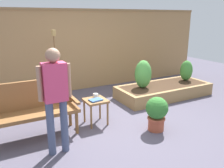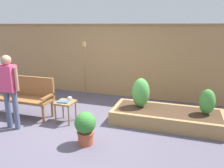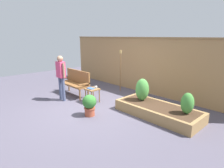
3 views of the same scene
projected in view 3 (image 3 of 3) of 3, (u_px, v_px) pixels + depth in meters
ground_plane at (91, 107)px, 6.03m from camera, size 14.00×14.00×0.00m
fence_back at (142, 65)px, 7.50m from camera, size 8.40×0.14×2.16m
garden_bench at (76, 81)px, 7.19m from camera, size 1.44×0.48×0.94m
side_table at (92, 91)px, 6.40m from camera, size 0.40×0.40×0.48m
cup_on_table at (96, 87)px, 6.40m from camera, size 0.12×0.09×0.08m
book_on_table at (91, 88)px, 6.35m from camera, size 0.25×0.19×0.03m
potted_boxwood at (89, 104)px, 5.32m from camera, size 0.39×0.39×0.62m
raised_planter_bed at (158, 111)px, 5.35m from camera, size 2.40×1.00×0.30m
shrub_near_bench at (142, 90)px, 5.70m from camera, size 0.40×0.40×0.67m
shrub_far_corner at (187, 103)px, 4.73m from camera, size 0.32×0.32×0.54m
tiki_torch at (120, 63)px, 7.49m from camera, size 0.10×0.10×1.67m
person_by_bench at (61, 74)px, 6.47m from camera, size 0.47×0.20×1.56m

